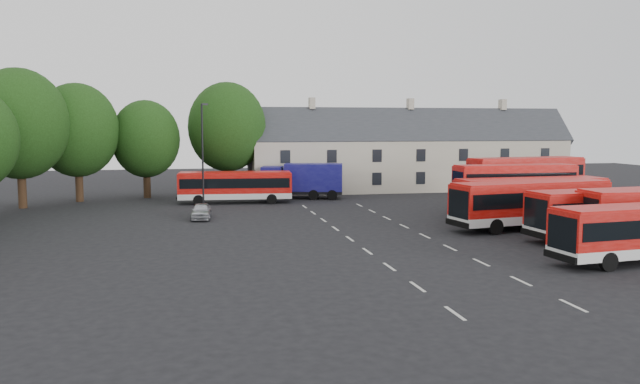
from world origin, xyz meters
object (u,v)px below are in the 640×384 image
Objects in this scene: bus_dd_south at (515,186)px; box_truck at (303,179)px; lamppost at (203,153)px; silver_car at (201,211)px.

bus_dd_south is 20.48m from box_truck.
bus_dd_south is 1.20× the size of box_truck.
bus_dd_south reaches higher than box_truck.
lamppost is at bearing 158.88° from bus_dd_south.
lamppost reaches higher than bus_dd_south.
box_truck is 15.42m from silver_car.
bus_dd_south reaches higher than silver_car.
bus_dd_south is 25.88m from lamppost.
lamppost reaches higher than box_truck.
silver_car is (-24.46, 2.86, -1.67)m from bus_dd_south.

